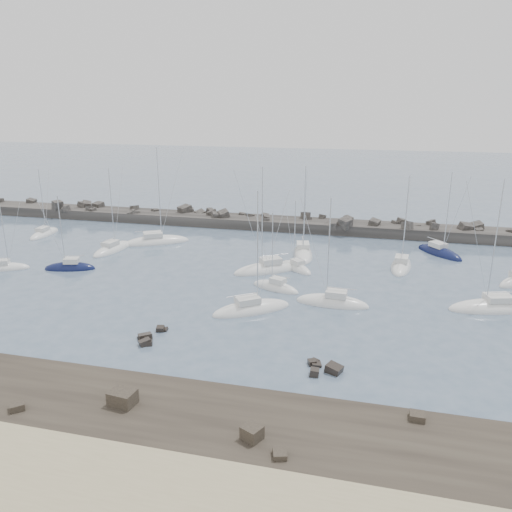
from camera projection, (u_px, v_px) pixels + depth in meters
The scene contains 19 objects.
ground at pixel (215, 306), 57.62m from camera, with size 400.00×400.00×0.00m, color #4A5D74.
rock_shelf at pixel (126, 419), 37.18m from camera, with size 140.00×12.00×1.95m.
rock_cluster_near at pixel (148, 340), 49.51m from camera, with size 2.44×4.56×1.33m.
rock_cluster_far at pixel (323, 368), 44.10m from camera, with size 3.39×3.20×1.37m.
breakwater at pixel (240, 224), 94.48m from camera, with size 115.00×7.45×4.98m.
sailboat_0 at pixel (5, 268), 70.21m from camera, with size 6.79×4.50×10.47m.
sailboat_1 at pixel (44, 234), 88.09m from camera, with size 2.86×7.97×12.43m.
sailboat_2 at pixel (70, 268), 70.24m from camera, with size 7.40×4.01×11.44m.
sailboat_3 at pixel (112, 250), 78.98m from camera, with size 4.00×9.12×13.92m.
sailboat_4 at pixel (157, 242), 83.16m from camera, with size 10.99×8.43×16.92m.
sailboat_5 at pixel (276, 288), 62.91m from camera, with size 6.90×4.25×10.69m.
sailboat_6 at pixel (303, 254), 76.55m from camera, with size 4.70×9.74×14.89m.
sailboat_7 at pixel (251, 310), 56.34m from camera, with size 9.25×7.79×14.73m.
sailboat_8 at pixel (439, 253), 77.20m from camera, with size 7.59×8.39×13.79m.
sailboat_9 at pixel (332, 303), 58.16m from camera, with size 8.67×3.07×13.64m.
sailboat_10 at pixel (401, 266), 71.00m from camera, with size 3.63×9.03×14.02m.
sailboat_11 at pixel (493, 308), 56.73m from camera, with size 10.68×5.87×15.98m.
sailboat_13 at pixel (296, 268), 70.33m from camera, with size 6.04×6.04×10.51m.
sailboat_14 at pixel (267, 270), 69.46m from camera, with size 9.91×8.10×15.67m.
Camera 1 is at (17.33, -50.58, 22.75)m, focal length 35.00 mm.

